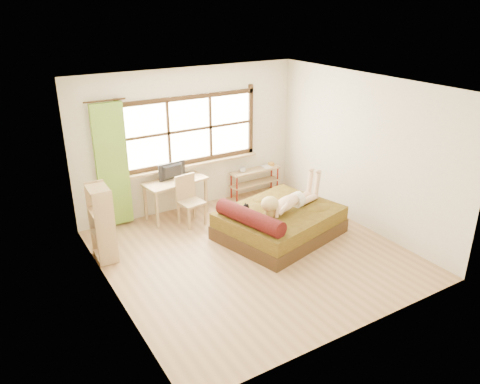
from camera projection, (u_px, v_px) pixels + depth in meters
floor at (253, 254)px, 7.59m from camera, size 4.50×4.50×0.00m
ceiling at (255, 86)px, 6.55m from camera, size 4.50×4.50×0.00m
wall_back at (190, 140)px, 8.84m from camera, size 4.50×0.00×4.50m
wall_front at (362, 236)px, 5.29m from camera, size 4.50×0.00×4.50m
wall_left at (107, 208)px, 5.99m from camera, size 0.00×4.50×4.50m
wall_right at (363, 152)px, 8.14m from camera, size 0.00×4.50×4.50m
window at (190, 132)px, 8.76m from camera, size 2.80×0.16×1.46m
curtain at (112, 166)px, 8.08m from camera, size 0.55×0.10×2.20m
bed at (278, 222)px, 8.05m from camera, size 2.25×1.97×0.73m
woman at (289, 194)px, 7.91m from camera, size 1.41×0.70×0.58m
kitten at (241, 211)px, 7.68m from camera, size 0.31×0.18×0.23m
desk at (175, 185)px, 8.66m from camera, size 1.22×0.69×0.73m
monitor at (174, 172)px, 8.60m from camera, size 0.55×0.15×0.32m
chair at (189, 197)px, 8.46m from camera, size 0.46×0.46×0.91m
pipe_shelf at (255, 176)px, 9.72m from camera, size 1.12×0.30×0.63m
cup at (243, 170)px, 9.49m from camera, size 0.13×0.13×0.10m
book at (263, 167)px, 9.75m from camera, size 0.18×0.24×0.02m
bookshelf at (102, 223)px, 7.24m from camera, size 0.32×0.54×1.22m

